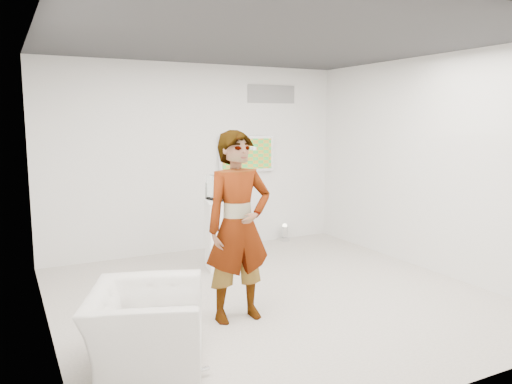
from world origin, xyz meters
The scene contains 10 objects.
room centered at (0.00, 0.00, 1.50)m, with size 5.01×5.01×3.00m.
tv centered at (0.85, 2.45, 1.55)m, with size 1.00×0.08×0.60m, color silver.
logo_decal centered at (1.35, 2.49, 2.55)m, with size 0.90×0.02×0.30m, color gray.
person centered at (-0.66, -0.42, 1.01)m, with size 0.74×0.48×2.02m, color silver.
armchair centered at (-1.82, -1.02, 0.35)m, with size 1.07×0.94×0.70m, color silver.
pedestal centered at (-0.08, 1.32, 0.50)m, with size 0.49×0.49×1.00m, color white.
floor_uplight centered at (1.55, 2.35, 0.14)m, with size 0.19×0.19×0.29m, color silver.
vitrine centered at (-0.08, 1.32, 1.18)m, with size 0.34×0.34×0.34m, color white.
console centered at (-0.08, 1.32, 1.11)m, with size 0.05×0.16×0.22m, color white.
wii_remote centered at (-0.41, -0.27, 1.82)m, with size 0.03×0.13×0.03m, color white.
Camera 1 is at (-2.84, -5.07, 2.13)m, focal length 35.00 mm.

